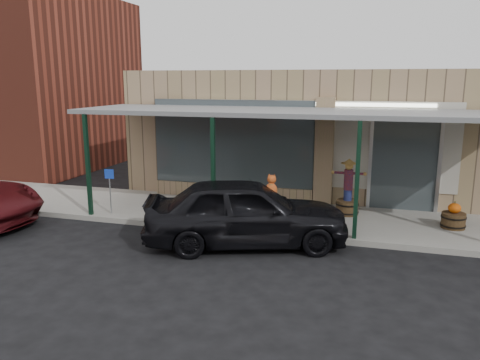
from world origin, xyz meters
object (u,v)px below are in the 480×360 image
(barrel_scarecrow, at_px, (348,196))
(handicap_sign, at_px, (110,185))
(barrel_pumpkin, at_px, (453,219))
(parked_sedan, at_px, (246,212))

(barrel_scarecrow, height_order, handicap_sign, barrel_scarecrow)
(barrel_pumpkin, relative_size, handicap_sign, 0.58)
(barrel_scarecrow, distance_m, barrel_pumpkin, 2.78)
(barrel_pumpkin, height_order, handicap_sign, handicap_sign)
(parked_sedan, bearing_deg, barrel_scarecrow, -56.82)
(barrel_pumpkin, xyz_separation_m, parked_sedan, (-4.93, -2.31, 0.42))
(barrel_scarecrow, distance_m, parked_sedan, 3.58)
(handicap_sign, height_order, parked_sedan, parked_sedan)
(barrel_scarecrow, height_order, barrel_pumpkin, barrel_scarecrow)
(barrel_pumpkin, height_order, parked_sedan, parked_sedan)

